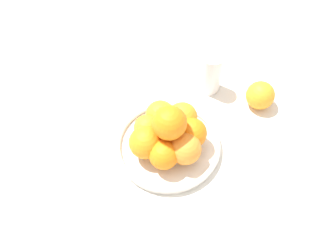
% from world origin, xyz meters
% --- Properties ---
extents(ground_plane, '(4.00, 4.00, 0.00)m').
position_xyz_m(ground_plane, '(0.00, 0.00, 0.00)').
color(ground_plane, silver).
extents(fruit_bowl, '(0.27, 0.27, 0.03)m').
position_xyz_m(fruit_bowl, '(0.00, 0.00, 0.01)').
color(fruit_bowl, silver).
rests_on(fruit_bowl, ground_plane).
extents(orange_pile, '(0.20, 0.19, 0.15)m').
position_xyz_m(orange_pile, '(-0.00, -0.00, 0.07)').
color(orange_pile, orange).
rests_on(orange_pile, fruit_bowl).
extents(stray_orange, '(0.08, 0.08, 0.08)m').
position_xyz_m(stray_orange, '(0.27, -0.13, 0.04)').
color(stray_orange, orange).
rests_on(stray_orange, ground_plane).
extents(drinking_glass, '(0.06, 0.06, 0.13)m').
position_xyz_m(drinking_glass, '(0.24, 0.02, 0.06)').
color(drinking_glass, white).
rests_on(drinking_glass, ground_plane).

